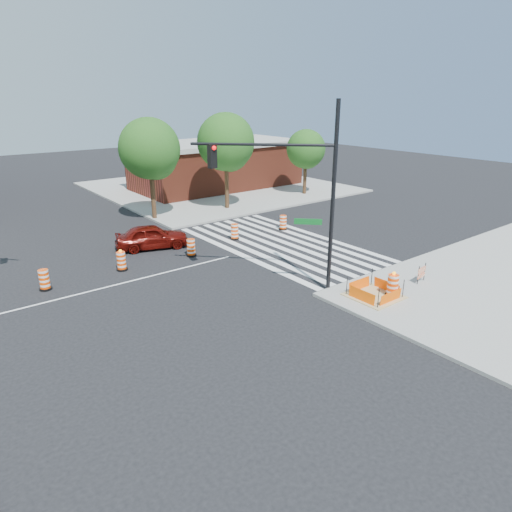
% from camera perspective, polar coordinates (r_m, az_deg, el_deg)
% --- Properties ---
extents(ground, '(120.00, 120.00, 0.00)m').
position_cam_1_polar(ground, '(23.84, -17.48, -3.56)').
color(ground, black).
rests_on(ground, ground).
extents(sidewalk_ne, '(22.00, 22.00, 0.15)m').
position_cam_1_polar(sidewalk_ne, '(47.17, -4.86, 8.60)').
color(sidewalk_ne, gray).
rests_on(sidewalk_ne, ground).
extents(crosswalk_east, '(6.75, 13.50, 0.01)m').
position_cam_1_polar(crosswalk_east, '(29.07, 2.97, 1.53)').
color(crosswalk_east, silver).
rests_on(crosswalk_east, ground).
extents(lane_centerline, '(14.00, 0.12, 0.01)m').
position_cam_1_polar(lane_centerline, '(23.84, -17.48, -3.55)').
color(lane_centerline, silver).
rests_on(lane_centerline, ground).
extents(excavation_pit, '(2.20, 2.20, 0.90)m').
position_cam_1_polar(excavation_pit, '(21.89, 14.55, -4.73)').
color(excavation_pit, tan).
rests_on(excavation_pit, ground).
extents(brick_storefront, '(16.50, 8.50, 4.60)m').
position_cam_1_polar(brick_storefront, '(46.79, -4.94, 11.30)').
color(brick_storefront, maroon).
rests_on(brick_storefront, ground).
extents(red_coupe, '(4.69, 3.01, 1.49)m').
position_cam_1_polar(red_coupe, '(28.74, -12.90, 2.38)').
color(red_coupe, '#550B07').
rests_on(red_coupe, ground).
extents(signal_pole_se, '(4.75, 4.75, 8.69)m').
position_cam_1_polar(signal_pole_se, '(20.99, 4.70, 9.40)').
color(signal_pole_se, black).
rests_on(signal_pole_se, ground).
extents(pit_drum, '(0.63, 0.63, 1.24)m').
position_cam_1_polar(pit_drum, '(21.92, 16.71, -3.65)').
color(pit_drum, black).
rests_on(pit_drum, ground).
extents(barricade, '(0.79, 0.15, 0.93)m').
position_cam_1_polar(barricade, '(24.03, 20.00, -1.95)').
color(barricade, '#FF4705').
rests_on(barricade, ground).
extents(tree_north_c, '(4.41, 4.41, 7.51)m').
position_cam_1_polar(tree_north_c, '(34.70, -13.10, 12.53)').
color(tree_north_c, '#382314').
rests_on(tree_north_c, ground).
extents(tree_north_d, '(4.54, 4.54, 7.72)m').
position_cam_1_polar(tree_north_d, '(37.13, -3.75, 13.64)').
color(tree_north_d, '#382314').
rests_on(tree_north_d, ground).
extents(tree_north_e, '(3.59, 3.55, 6.04)m').
position_cam_1_polar(tree_north_e, '(43.15, 6.26, 12.88)').
color(tree_north_e, '#382314').
rests_on(tree_north_e, ground).
extents(median_drum_2, '(0.60, 0.60, 1.02)m').
position_cam_1_polar(median_drum_2, '(24.39, -24.93, -2.79)').
color(median_drum_2, black).
rests_on(median_drum_2, ground).
extents(median_drum_3, '(0.60, 0.60, 1.18)m').
position_cam_1_polar(median_drum_3, '(25.60, -16.47, -0.67)').
color(median_drum_3, black).
rests_on(median_drum_3, ground).
extents(median_drum_4, '(0.60, 0.60, 1.02)m').
position_cam_1_polar(median_drum_4, '(27.00, -8.12, 0.98)').
color(median_drum_4, black).
rests_on(median_drum_4, ground).
extents(median_drum_5, '(0.60, 0.60, 1.02)m').
position_cam_1_polar(median_drum_5, '(29.88, -2.69, 2.99)').
color(median_drum_5, black).
rests_on(median_drum_5, ground).
extents(median_drum_6, '(0.60, 0.60, 1.02)m').
position_cam_1_polar(median_drum_6, '(32.07, 3.40, 4.14)').
color(median_drum_6, black).
rests_on(median_drum_6, ground).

